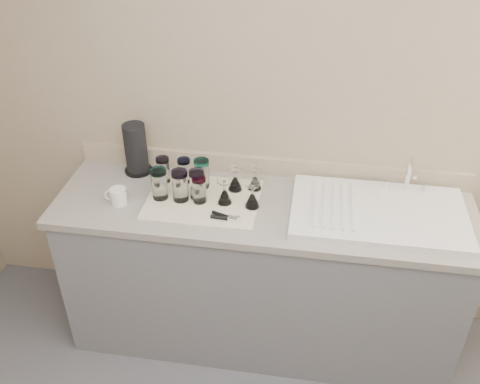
% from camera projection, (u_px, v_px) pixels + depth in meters
% --- Properties ---
extents(room_envelope, '(3.54, 3.50, 2.52)m').
position_uv_depth(room_envelope, '(208.00, 273.00, 1.26)').
color(room_envelope, '#4E4E53').
rests_on(room_envelope, ground).
extents(counter_unit, '(2.06, 0.62, 0.90)m').
position_uv_depth(counter_unit, '(261.00, 273.00, 2.86)').
color(counter_unit, slate).
rests_on(counter_unit, ground).
extents(sink_unit, '(0.82, 0.50, 0.22)m').
position_uv_depth(sink_unit, '(379.00, 212.00, 2.53)').
color(sink_unit, white).
rests_on(sink_unit, counter_unit).
extents(dish_towel, '(0.55, 0.42, 0.01)m').
position_uv_depth(dish_towel, '(203.00, 199.00, 2.64)').
color(dish_towel, white).
rests_on(dish_towel, counter_unit).
extents(tumbler_teal, '(0.07, 0.07, 0.14)m').
position_uv_depth(tumbler_teal, '(163.00, 170.00, 2.73)').
color(tumbler_teal, white).
rests_on(tumbler_teal, dish_towel).
extents(tumbler_cyan, '(0.07, 0.07, 0.13)m').
position_uv_depth(tumbler_cyan, '(184.00, 170.00, 2.73)').
color(tumbler_cyan, white).
rests_on(tumbler_cyan, dish_towel).
extents(tumbler_purple, '(0.08, 0.08, 0.15)m').
position_uv_depth(tumbler_purple, '(202.00, 173.00, 2.69)').
color(tumbler_purple, white).
rests_on(tumbler_purple, dish_towel).
extents(tumbler_magenta, '(0.08, 0.08, 0.16)m').
position_uv_depth(tumbler_magenta, '(159.00, 184.00, 2.60)').
color(tumbler_magenta, white).
rests_on(tumbler_magenta, dish_towel).
extents(tumbler_blue, '(0.08, 0.08, 0.16)m').
position_uv_depth(tumbler_blue, '(180.00, 185.00, 2.59)').
color(tumbler_blue, white).
rests_on(tumbler_blue, dish_towel).
extents(tumbler_lavender, '(0.07, 0.07, 0.14)m').
position_uv_depth(tumbler_lavender, '(199.00, 189.00, 2.58)').
color(tumbler_lavender, white).
rests_on(tumbler_lavender, dish_towel).
extents(tumbler_extra, '(0.08, 0.08, 0.15)m').
position_uv_depth(tumbler_extra, '(197.00, 184.00, 2.61)').
color(tumbler_extra, white).
rests_on(tumbler_extra, dish_towel).
extents(goblet_back_left, '(0.07, 0.07, 0.13)m').
position_uv_depth(goblet_back_left, '(235.00, 182.00, 2.69)').
color(goblet_back_left, white).
rests_on(goblet_back_left, dish_towel).
extents(goblet_back_right, '(0.07, 0.07, 0.12)m').
position_uv_depth(goblet_back_right, '(255.00, 181.00, 2.69)').
color(goblet_back_right, white).
rests_on(goblet_back_right, dish_towel).
extents(goblet_front_left, '(0.07, 0.07, 0.13)m').
position_uv_depth(goblet_front_left, '(225.00, 195.00, 2.59)').
color(goblet_front_left, white).
rests_on(goblet_front_left, dish_towel).
extents(goblet_front_right, '(0.07, 0.07, 0.13)m').
position_uv_depth(goblet_front_right, '(252.00, 199.00, 2.56)').
color(goblet_front_right, white).
rests_on(goblet_front_right, dish_towel).
extents(can_opener, '(0.14, 0.07, 0.02)m').
position_uv_depth(can_opener, '(225.00, 217.00, 2.50)').
color(can_opener, silver).
rests_on(can_opener, dish_towel).
extents(white_mug, '(0.11, 0.08, 0.08)m').
position_uv_depth(white_mug, '(118.00, 196.00, 2.60)').
color(white_mug, white).
rests_on(white_mug, counter_unit).
extents(paper_towel_roll, '(0.15, 0.15, 0.28)m').
position_uv_depth(paper_towel_roll, '(136.00, 149.00, 2.79)').
color(paper_towel_roll, black).
rests_on(paper_towel_roll, counter_unit).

